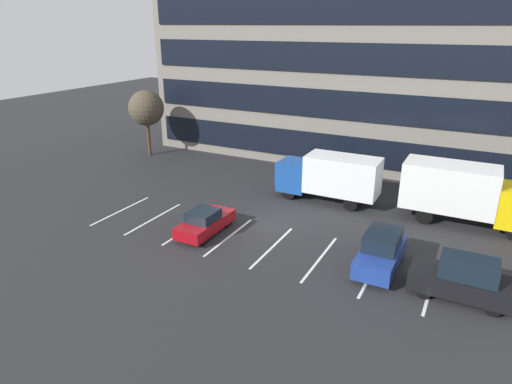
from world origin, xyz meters
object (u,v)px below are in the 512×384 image
box_truck_blue (329,176)px  suv_navy (381,251)px  suv_black (463,279)px  box_truck_yellow (467,192)px  sedan_maroon (205,222)px  bare_tree (146,108)px

box_truck_blue → suv_navy: 9.33m
suv_black → box_truck_yellow: bearing=93.9°
sedan_maroon → bare_tree: 18.69m
bare_tree → box_truck_yellow: bearing=-6.6°
box_truck_blue → suv_black: size_ratio=1.63×
box_truck_yellow → suv_navy: box_truck_yellow is taller
box_truck_yellow → sedan_maroon: 15.97m
sedan_maroon → bare_tree: (-14.07, 11.73, 3.71)m
box_truck_yellow → suv_navy: 8.56m
sedan_maroon → suv_black: 14.01m
box_truck_yellow → suv_black: size_ratio=1.81×
box_truck_blue → suv_navy: size_ratio=1.66×
suv_navy → bare_tree: 26.83m
bare_tree → box_truck_blue: bearing=-10.3°
box_truck_yellow → sedan_maroon: box_truck_yellow is taller
box_truck_yellow → bare_tree: size_ratio=1.32×
box_truck_blue → box_truck_yellow: bearing=1.6°
sedan_maroon → bare_tree: bearing=140.2°
box_truck_blue → sedan_maroon: size_ratio=1.72×
box_truck_yellow → sedan_maroon: size_ratio=1.92×
box_truck_blue → suv_black: box_truck_blue is taller
box_truck_blue → sedan_maroon: bearing=-120.0°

